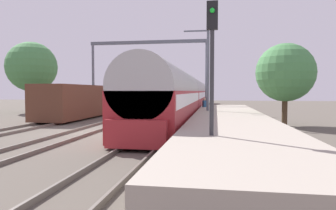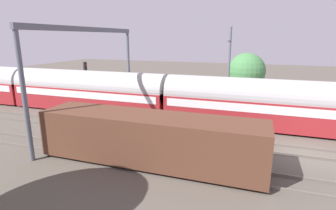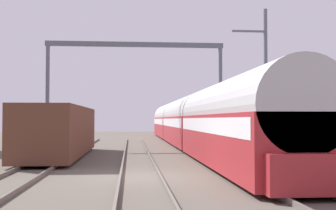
{
  "view_description": "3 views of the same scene",
  "coord_description": "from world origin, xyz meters",
  "px_view_note": "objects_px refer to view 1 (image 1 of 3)",
  "views": [
    {
      "loc": [
        7.35,
        -16.41,
        2.34
      ],
      "look_at": [
        4.36,
        2.39,
        1.47
      ],
      "focal_mm": 32.18,
      "sensor_mm": 36.0,
      "label": 1
    },
    {
      "loc": [
        -17.58,
        3.5,
        7.1
      ],
      "look_at": [
        1.47,
        10.03,
        2.0
      ],
      "focal_mm": 28.6,
      "sensor_mm": 36.0,
      "label": 2
    },
    {
      "loc": [
        -0.35,
        -16.39,
        2.15
      ],
      "look_at": [
        2.18,
        13.17,
        3.12
      ],
      "focal_mm": 46.85,
      "sensor_mm": 36.0,
      "label": 3
    }
  ],
  "objects_px": {
    "person_crossing": "(204,106)",
    "railway_signal_far": "(207,86)",
    "passenger_train": "(190,94)",
    "railway_signal_near": "(212,60)",
    "catenary_gantry": "(148,61)",
    "freight_car": "(84,101)"
  },
  "relations": [
    {
      "from": "person_crossing",
      "to": "railway_signal_far",
      "type": "bearing_deg",
      "value": -24.88
    },
    {
      "from": "passenger_train",
      "to": "railway_signal_near",
      "type": "relative_size",
      "value": 9.42
    },
    {
      "from": "passenger_train",
      "to": "catenary_gantry",
      "type": "relative_size",
      "value": 3.75
    },
    {
      "from": "freight_car",
      "to": "railway_signal_far",
      "type": "xyz_separation_m",
      "value": [
        10.63,
        11.75,
        1.5
      ]
    },
    {
      "from": "passenger_train",
      "to": "railway_signal_far",
      "type": "relative_size",
      "value": 10.7
    },
    {
      "from": "railway_signal_far",
      "to": "freight_car",
      "type": "bearing_deg",
      "value": -132.12
    },
    {
      "from": "railway_signal_near",
      "to": "railway_signal_far",
      "type": "height_order",
      "value": "railway_signal_near"
    },
    {
      "from": "passenger_train",
      "to": "person_crossing",
      "type": "bearing_deg",
      "value": -76.27
    },
    {
      "from": "freight_car",
      "to": "railway_signal_near",
      "type": "height_order",
      "value": "railway_signal_near"
    },
    {
      "from": "passenger_train",
      "to": "person_crossing",
      "type": "height_order",
      "value": "passenger_train"
    },
    {
      "from": "railway_signal_near",
      "to": "railway_signal_far",
      "type": "relative_size",
      "value": 1.14
    },
    {
      "from": "freight_car",
      "to": "catenary_gantry",
      "type": "distance_m",
      "value": 9.06
    },
    {
      "from": "passenger_train",
      "to": "railway_signal_near",
      "type": "bearing_deg",
      "value": -83.66
    },
    {
      "from": "railway_signal_far",
      "to": "railway_signal_near",
      "type": "bearing_deg",
      "value": -88.02
    },
    {
      "from": "passenger_train",
      "to": "railway_signal_far",
      "type": "height_order",
      "value": "railway_signal_far"
    },
    {
      "from": "railway_signal_far",
      "to": "catenary_gantry",
      "type": "relative_size",
      "value": 0.35
    },
    {
      "from": "catenary_gantry",
      "to": "railway_signal_far",
      "type": "bearing_deg",
      "value": 38.65
    },
    {
      "from": "person_crossing",
      "to": "passenger_train",
      "type": "bearing_deg",
      "value": -11.41
    },
    {
      "from": "person_crossing",
      "to": "railway_signal_near",
      "type": "height_order",
      "value": "railway_signal_near"
    },
    {
      "from": "railway_signal_near",
      "to": "railway_signal_far",
      "type": "distance_m",
      "value": 27.44
    },
    {
      "from": "railway_signal_far",
      "to": "catenary_gantry",
      "type": "bearing_deg",
      "value": -141.35
    },
    {
      "from": "freight_car",
      "to": "railway_signal_far",
      "type": "bearing_deg",
      "value": 47.88
    }
  ]
}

